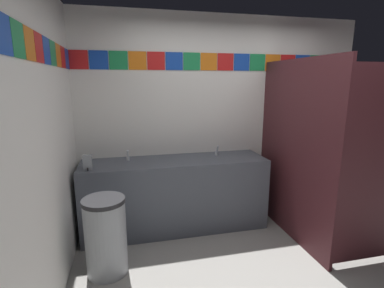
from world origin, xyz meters
TOP-DOWN VIEW (x-y plane):
  - ground_plane at (0.00, 0.00)m, footprint 8.15×8.15m
  - wall_back at (0.00, 1.56)m, footprint 3.70×0.09m
  - wall_side at (-1.89, 0.00)m, footprint 0.09×3.03m
  - vanity_counter at (-0.71, 1.22)m, footprint 2.19×0.59m
  - faucet_left at (-1.25, 1.31)m, footprint 0.04×0.10m
  - faucet_right at (-0.16, 1.31)m, footprint 0.04×0.10m
  - soap_dispenser at (-1.67, 1.05)m, footprint 0.09×0.09m
  - stall_divider at (0.74, 0.51)m, footprint 0.92×1.49m
  - toilet at (1.15, 1.04)m, footprint 0.39×0.49m
  - trash_bin at (-1.49, 0.52)m, footprint 0.39×0.39m

SIDE VIEW (x-z plane):
  - ground_plane at x=0.00m, z-range 0.00..0.00m
  - toilet at x=1.15m, z-range -0.07..0.67m
  - trash_bin at x=-1.49m, z-range 0.00..0.75m
  - vanity_counter at x=-0.71m, z-range 0.01..0.88m
  - faucet_left at x=-1.25m, z-range 0.85..0.99m
  - faucet_right at x=-0.16m, z-range 0.85..0.99m
  - soap_dispenser at x=-1.67m, z-range 0.87..1.03m
  - stall_divider at x=0.74m, z-range 0.00..2.03m
  - wall_back at x=0.00m, z-range 0.01..2.61m
  - wall_side at x=-1.89m, z-range 0.01..2.61m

